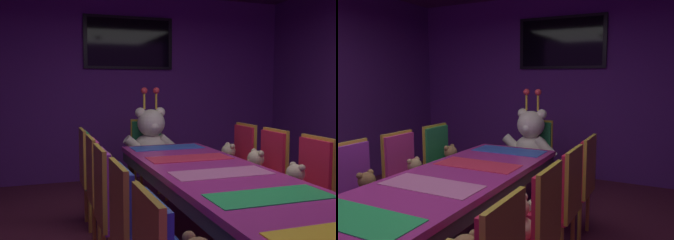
# 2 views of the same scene
# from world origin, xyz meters

# --- Properties ---
(wall_back) EXTENTS (5.20, 0.12, 2.80)m
(wall_back) POSITION_xyz_m (0.00, 3.20, 1.40)
(wall_back) COLOR #59267F
(wall_back) RESTS_ON ground_plane
(banquet_table) EXTENTS (0.90, 3.09, 0.75)m
(banquet_table) POSITION_xyz_m (0.00, 0.00, 0.66)
(banquet_table) COLOR #B22D8C
(banquet_table) RESTS_ON ground_plane
(chair_left_2) EXTENTS (0.42, 0.41, 0.98)m
(chair_left_2) POSITION_xyz_m (-0.84, 0.02, 0.60)
(chair_left_2) COLOR purple
(chair_left_2) RESTS_ON ground_plane
(teddy_left_2) EXTENTS (0.24, 0.31, 0.29)m
(teddy_left_2) POSITION_xyz_m (-0.70, 0.02, 0.58)
(teddy_left_2) COLOR olive
(teddy_left_2) RESTS_ON chair_left_2
(chair_left_3) EXTENTS (0.42, 0.41, 0.98)m
(chair_left_3) POSITION_xyz_m (-0.83, 0.60, 0.60)
(chair_left_3) COLOR #CC338C
(chair_left_3) RESTS_ON ground_plane
(teddy_left_3) EXTENTS (0.23, 0.30, 0.28)m
(teddy_left_3) POSITION_xyz_m (-0.69, 0.60, 0.58)
(teddy_left_3) COLOR tan
(teddy_left_3) RESTS_ON chair_left_3
(chair_left_4) EXTENTS (0.42, 0.41, 0.98)m
(chair_left_4) POSITION_xyz_m (-0.83, 1.20, 0.60)
(chair_left_4) COLOR #268C4C
(chair_left_4) RESTS_ON ground_plane
(teddy_left_4) EXTENTS (0.25, 0.32, 0.31)m
(teddy_left_4) POSITION_xyz_m (-0.69, 1.20, 0.59)
(teddy_left_4) COLOR #9E7247
(teddy_left_4) RESTS_ON chair_left_4
(chair_right_2) EXTENTS (0.42, 0.41, 0.98)m
(chair_right_2) POSITION_xyz_m (0.83, 0.02, 0.60)
(chair_right_2) COLOR red
(chair_right_2) RESTS_ON ground_plane
(teddy_right_2) EXTENTS (0.26, 0.33, 0.31)m
(teddy_right_2) POSITION_xyz_m (0.69, 0.02, 0.59)
(teddy_right_2) COLOR beige
(teddy_right_2) RESTS_ON chair_right_2
(chair_right_3) EXTENTS (0.42, 0.41, 0.98)m
(chair_right_3) POSITION_xyz_m (0.82, 0.62, 0.60)
(chair_right_3) COLOR red
(chair_right_3) RESTS_ON ground_plane
(teddy_right_3) EXTENTS (0.27, 0.35, 0.33)m
(teddy_right_3) POSITION_xyz_m (0.67, 0.62, 0.60)
(teddy_right_3) COLOR beige
(teddy_right_3) RESTS_ON chair_right_3
(chair_right_4) EXTENTS (0.42, 0.41, 0.98)m
(chair_right_4) POSITION_xyz_m (0.82, 1.19, 0.60)
(chair_right_4) COLOR red
(chair_right_4) RESTS_ON ground_plane
(teddy_right_4) EXTENTS (0.26, 0.33, 0.32)m
(teddy_right_4) POSITION_xyz_m (0.67, 1.19, 0.59)
(teddy_right_4) COLOR beige
(teddy_right_4) RESTS_ON chair_right_4
(throne_chair) EXTENTS (0.41, 0.42, 0.98)m
(throne_chair) POSITION_xyz_m (0.00, 2.09, 0.60)
(throne_chair) COLOR #268C4C
(throne_chair) RESTS_ON ground_plane
(king_teddy_bear) EXTENTS (0.73, 0.56, 0.93)m
(king_teddy_bear) POSITION_xyz_m (0.00, 1.92, 0.76)
(king_teddy_bear) COLOR silver
(king_teddy_bear) RESTS_ON throne_chair
(wall_tv) EXTENTS (1.34, 0.06, 0.78)m
(wall_tv) POSITION_xyz_m (0.00, 3.11, 2.05)
(wall_tv) COLOR black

